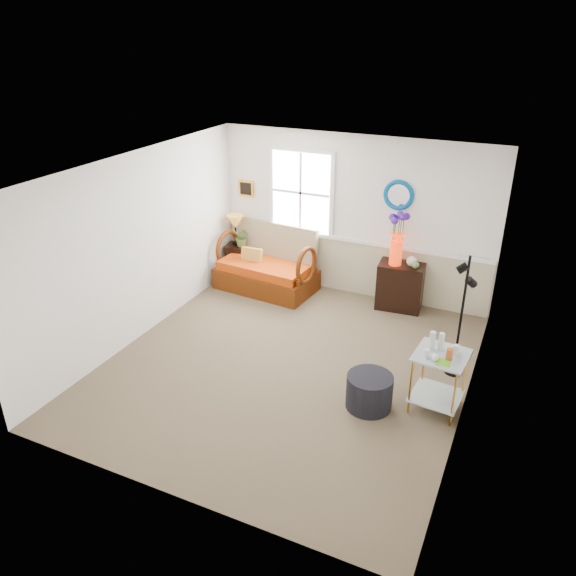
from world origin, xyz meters
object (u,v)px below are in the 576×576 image
at_px(lamp_stand, 237,260).
at_px(side_table, 438,382).
at_px(cabinet, 400,286).
at_px(ottoman, 369,392).
at_px(loveseat, 266,260).
at_px(floor_lamp, 461,317).

bearing_deg(lamp_stand, side_table, -30.55).
height_order(cabinet, side_table, cabinet).
distance_m(lamp_stand, ottoman, 4.22).
bearing_deg(lamp_stand, ottoman, -39.09).
bearing_deg(loveseat, floor_lamp, -15.26).
distance_m(loveseat, side_table, 3.88).
bearing_deg(lamp_stand, floor_lamp, -20.42).
height_order(lamp_stand, side_table, side_table).
bearing_deg(floor_lamp, loveseat, 135.18).
distance_m(cabinet, side_table, 2.57).
bearing_deg(loveseat, lamp_stand, 164.65).
relative_size(cabinet, floor_lamp, 0.46).
bearing_deg(side_table, cabinet, 114.14).
distance_m(cabinet, ottoman, 2.67).
height_order(side_table, floor_lamp, floor_lamp).
bearing_deg(cabinet, loveseat, -178.51).
relative_size(loveseat, lamp_stand, 2.73).
distance_m(side_table, ottoman, 0.79).
relative_size(loveseat, floor_lamp, 0.99).
distance_m(lamp_stand, cabinet, 2.94).
bearing_deg(floor_lamp, side_table, -118.89).
bearing_deg(side_table, lamp_stand, 149.45).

